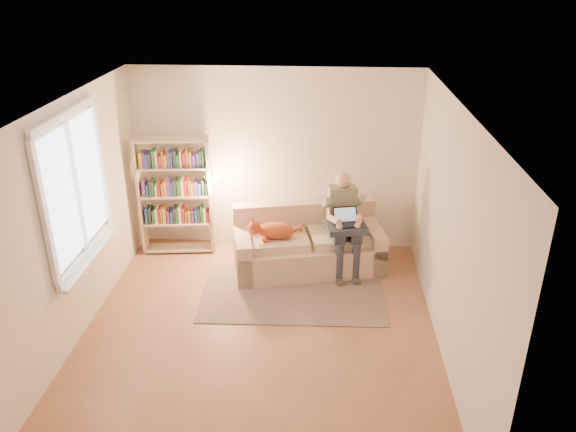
# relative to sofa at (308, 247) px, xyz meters

# --- Properties ---
(floor) EXTENTS (4.50, 4.50, 0.00)m
(floor) POSITION_rel_sofa_xyz_m (-0.49, -1.56, -0.31)
(floor) COLOR #8F5C41
(floor) RESTS_ON ground
(ceiling) EXTENTS (4.00, 4.50, 0.02)m
(ceiling) POSITION_rel_sofa_xyz_m (-0.49, -1.56, 2.29)
(ceiling) COLOR white
(ceiling) RESTS_ON wall_back
(wall_left) EXTENTS (0.02, 4.50, 2.60)m
(wall_left) POSITION_rel_sofa_xyz_m (-2.49, -1.56, 0.99)
(wall_left) COLOR silver
(wall_left) RESTS_ON floor
(wall_right) EXTENTS (0.02, 4.50, 2.60)m
(wall_right) POSITION_rel_sofa_xyz_m (1.51, -1.56, 0.99)
(wall_right) COLOR silver
(wall_right) RESTS_ON floor
(wall_back) EXTENTS (4.00, 0.02, 2.60)m
(wall_back) POSITION_rel_sofa_xyz_m (-0.49, 0.69, 0.99)
(wall_back) COLOR silver
(wall_back) RESTS_ON floor
(wall_front) EXTENTS (4.00, 0.02, 2.60)m
(wall_front) POSITION_rel_sofa_xyz_m (-0.49, -3.81, 0.99)
(wall_front) COLOR silver
(wall_front) RESTS_ON floor
(window) EXTENTS (0.12, 1.52, 1.69)m
(window) POSITION_rel_sofa_xyz_m (-2.44, -1.36, 1.07)
(window) COLOR white
(window) RESTS_ON wall_left
(sofa) EXTENTS (2.12, 1.28, 0.84)m
(sofa) POSITION_rel_sofa_xyz_m (0.00, 0.00, 0.00)
(sofa) COLOR beige
(sofa) RESTS_ON floor
(person) EXTENTS (0.47, 0.64, 1.37)m
(person) POSITION_rel_sofa_xyz_m (0.47, -0.05, 0.47)
(person) COLOR gray
(person) RESTS_ON sofa
(cat) EXTENTS (0.72, 0.36, 0.27)m
(cat) POSITION_rel_sofa_xyz_m (-0.45, -0.22, 0.35)
(cat) COLOR #DE5E2B
(cat) RESTS_ON sofa
(blanket) EXTENTS (0.59, 0.51, 0.08)m
(blanket) POSITION_rel_sofa_xyz_m (0.46, -0.18, 0.40)
(blanket) COLOR #253041
(blanket) RESTS_ON person
(laptop) EXTENTS (0.36, 0.32, 0.26)m
(laptop) POSITION_rel_sofa_xyz_m (0.46, -0.17, 0.50)
(laptop) COLOR black
(laptop) RESTS_ON blanket
(bookshelf) EXTENTS (1.15, 0.37, 1.71)m
(bookshelf) POSITION_rel_sofa_xyz_m (-1.86, 0.34, 0.64)
(bookshelf) COLOR #BBAE8D
(bookshelf) RESTS_ON floor
(rug) EXTENTS (2.33, 1.42, 0.01)m
(rug) POSITION_rel_sofa_xyz_m (-0.16, -0.73, -0.30)
(rug) COLOR #7E695C
(rug) RESTS_ON floor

